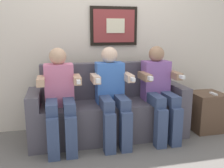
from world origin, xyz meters
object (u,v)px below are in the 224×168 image
(person_on_left, at_px, (60,95))
(person_on_right, at_px, (159,89))
(side_table_right, at_px, (206,111))
(spare_remote_on_table, at_px, (214,94))
(person_in_middle, at_px, (112,92))
(couch, at_px, (109,112))

(person_on_left, relative_size, person_on_right, 1.00)
(side_table_right, relative_size, spare_remote_on_table, 3.85)
(person_on_right, bearing_deg, person_in_middle, 180.00)
(couch, bearing_deg, spare_remote_on_table, -8.09)
(couch, relative_size, person_in_middle, 1.70)
(person_on_right, bearing_deg, person_on_left, 179.98)
(person_on_left, bearing_deg, person_on_right, -0.02)
(person_on_right, xyz_separation_m, spare_remote_on_table, (0.74, -0.02, -0.10))
(person_in_middle, xyz_separation_m, spare_remote_on_table, (1.32, -0.02, -0.10))
(person_on_right, distance_m, side_table_right, 0.79)
(person_in_middle, distance_m, side_table_right, 1.34)
(couch, xyz_separation_m, spare_remote_on_table, (1.32, -0.19, 0.20))
(person_on_left, bearing_deg, person_in_middle, -0.05)
(couch, distance_m, person_in_middle, 0.34)
(couch, xyz_separation_m, person_in_middle, (-0.00, -0.17, 0.29))
(person_on_left, distance_m, spare_remote_on_table, 1.91)
(side_table_right, height_order, spare_remote_on_table, spare_remote_on_table)
(side_table_right, bearing_deg, person_in_middle, -177.28)
(couch, relative_size, spare_remote_on_table, 14.51)
(person_in_middle, bearing_deg, spare_remote_on_table, -0.89)
(side_table_right, bearing_deg, person_on_left, -178.14)
(person_in_middle, height_order, side_table_right, person_in_middle)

